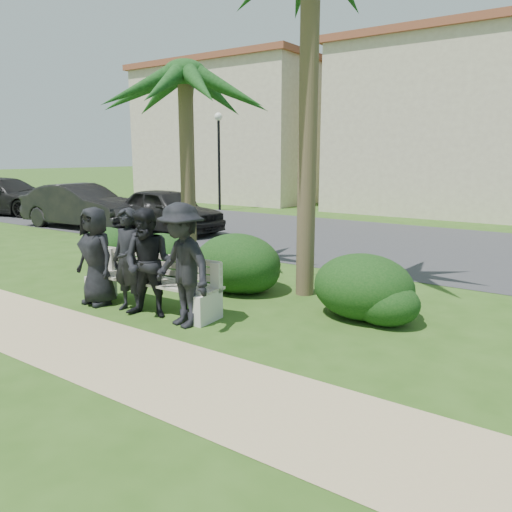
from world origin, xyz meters
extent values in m
plane|color=#2C5016|center=(0.00, 0.00, 0.00)|extent=(160.00, 160.00, 0.00)
cube|color=tan|center=(0.00, -1.80, 0.00)|extent=(30.00, 1.60, 0.01)
cube|color=#2D2D30|center=(0.00, 8.00, 0.00)|extent=(160.00, 8.00, 0.01)
cube|color=#BCAC8D|center=(-12.00, 18.00, 3.50)|extent=(10.00, 8.00, 7.00)
cube|color=brown|center=(-12.00, 18.00, 7.15)|extent=(10.40, 8.40, 0.30)
cube|color=#BCAC8D|center=(-1.00, 18.00, 3.50)|extent=(8.00, 8.00, 7.00)
cube|color=brown|center=(-1.00, 18.00, 7.15)|extent=(8.40, 8.40, 0.30)
cylinder|color=black|center=(-9.00, 12.00, 2.00)|extent=(0.12, 0.12, 4.00)
sphere|color=white|center=(-9.00, 12.00, 4.11)|extent=(0.36, 0.36, 0.36)
cube|color=#A69E8B|center=(-0.48, -0.24, 0.46)|extent=(2.50, 0.71, 0.04)
cube|color=#A69E8B|center=(-0.48, 0.01, 0.72)|extent=(2.46, 0.19, 0.29)
cube|color=beige|center=(-1.64, -0.24, 0.23)|extent=(0.20, 0.57, 0.45)
cube|color=beige|center=(0.67, -0.24, 0.23)|extent=(0.20, 0.57, 0.45)
imported|color=black|center=(-1.45, -0.51, 0.82)|extent=(0.82, 0.56, 1.64)
imported|color=black|center=(-0.72, -0.46, 0.83)|extent=(0.63, 0.43, 1.66)
imported|color=black|center=(-0.24, -0.48, 0.84)|extent=(0.98, 0.87, 1.68)
imported|color=black|center=(0.48, -0.49, 0.91)|extent=(1.28, 0.90, 1.81)
ellipsoid|color=black|center=(-3.79, 1.57, 0.44)|extent=(1.36, 1.12, 0.89)
ellipsoid|color=black|center=(-2.04, 1.56, 0.45)|extent=(1.39, 1.15, 0.91)
ellipsoid|color=black|center=(0.12, 1.54, 0.43)|extent=(1.33, 1.10, 0.87)
ellipsoid|color=black|center=(-0.05, 1.52, 0.55)|extent=(1.68, 1.39, 1.09)
ellipsoid|color=black|center=(2.86, 1.28, 0.34)|extent=(1.05, 0.87, 0.69)
ellipsoid|color=black|center=(2.47, 1.40, 0.51)|extent=(1.57, 1.29, 1.02)
cylinder|color=brown|center=(-2.14, 2.50, 2.08)|extent=(0.32, 0.32, 4.16)
cylinder|color=brown|center=(1.10, 2.01, 2.92)|extent=(0.32, 0.32, 5.83)
imported|color=black|center=(-6.23, 5.90, 0.71)|extent=(4.29, 2.01, 1.42)
imported|color=black|center=(-9.37, 4.95, 0.74)|extent=(4.64, 2.02, 1.48)
imported|color=black|center=(-15.36, 5.60, 0.76)|extent=(5.58, 3.40, 1.51)
camera|label=1|loc=(5.38, -5.62, 2.47)|focal=35.00mm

